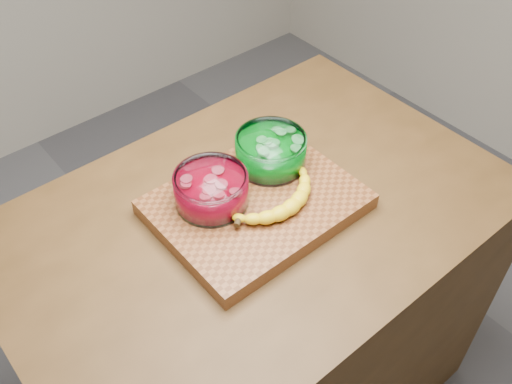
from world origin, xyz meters
TOP-DOWN VIEW (x-y plane):
  - counter at (0.00, 0.00)m, footprint 1.20×0.80m
  - cutting_board at (0.00, 0.00)m, footprint 0.45×0.35m
  - bowl_red at (-0.08, 0.06)m, footprint 0.17×0.17m
  - bowl_green at (0.10, 0.07)m, footprint 0.17×0.17m
  - banana at (0.03, -0.05)m, footprint 0.27×0.13m

SIDE VIEW (x-z plane):
  - counter at x=0.00m, z-range 0.00..0.90m
  - cutting_board at x=0.00m, z-range 0.90..0.94m
  - banana at x=0.03m, z-range 0.94..0.98m
  - bowl_red at x=-0.08m, z-range 0.94..1.02m
  - bowl_green at x=0.10m, z-range 0.94..1.02m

